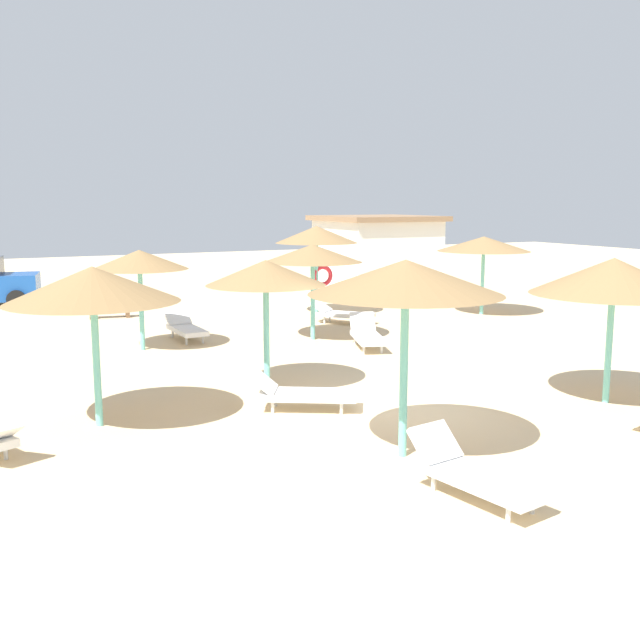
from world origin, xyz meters
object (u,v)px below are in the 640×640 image
at_px(parasol_0, 613,277).
at_px(lounger_1, 341,313).
at_px(parasol_1, 317,236).
at_px(parasol_6, 266,273).
at_px(parasol_7, 484,244).
at_px(lounger_4, 367,335).
at_px(parasol_4, 313,254).
at_px(parasol_2, 139,260).
at_px(lounger_6, 300,393).
at_px(parasol_5, 406,278).
at_px(lounger_2, 186,328).
at_px(parasol_3, 93,285).
at_px(bench_0, 109,307).
at_px(beach_cabana, 376,253).
at_px(lounger_5, 473,473).

bearing_deg(parasol_0, lounger_1, 91.29).
relative_size(parasol_1, parasol_6, 1.13).
distance_m(parasol_7, lounger_4, 7.09).
xyz_separation_m(parasol_4, lounger_4, (0.75, -1.59, -1.97)).
bearing_deg(parasol_2, lounger_6, -79.12).
bearing_deg(parasol_4, parasol_5, -107.73).
xyz_separation_m(parasol_1, lounger_2, (-5.03, -2.29, -2.25)).
xyz_separation_m(parasol_1, parasol_7, (4.84, -2.34, -0.27)).
distance_m(parasol_3, bench_0, 11.81).
height_order(parasol_3, parasol_4, parasol_3).
bearing_deg(parasol_7, parasol_4, -167.82).
bearing_deg(parasol_2, parasol_4, -8.67).
height_order(parasol_3, parasol_7, parasol_3).
bearing_deg(bench_0, parasol_4, -55.91).
bearing_deg(parasol_1, parasol_2, -153.76).
height_order(parasol_1, parasol_5, parasol_1).
distance_m(parasol_3, lounger_2, 7.86).
distance_m(parasol_3, beach_cabana, 19.08).
xyz_separation_m(parasol_1, lounger_4, (-1.24, -5.40, -2.24)).
bearing_deg(beach_cabana, parasol_1, -137.53).
relative_size(parasol_6, bench_0, 1.65).
bearing_deg(bench_0, parasol_1, -20.78).
bearing_deg(lounger_5, parasol_4, 74.74).
bearing_deg(parasol_0, beach_cabana, 73.62).
distance_m(parasol_7, lounger_1, 5.33).
xyz_separation_m(parasol_4, beach_cabana, (6.91, 8.31, -0.74)).
bearing_deg(lounger_2, beach_cabana, 34.34).
bearing_deg(parasol_7, parasol_6, -149.86).
relative_size(parasol_1, parasol_2, 1.16).
bearing_deg(lounger_2, parasol_4, -26.53).
relative_size(parasol_2, bench_0, 1.61).
distance_m(parasol_0, parasol_6, 6.38).
distance_m(parasol_1, lounger_5, 15.17).
xyz_separation_m(parasol_5, lounger_6, (-0.33, 2.80, -2.28)).
distance_m(parasol_1, parasol_3, 12.41).
relative_size(parasol_2, lounger_6, 1.27).
xyz_separation_m(parasol_3, lounger_5, (3.63, -5.13, -2.02)).
xyz_separation_m(parasol_2, parasol_4, (4.38, -0.67, 0.06)).
height_order(parasol_6, lounger_1, parasol_6).
bearing_deg(parasol_4, bench_0, 124.09).
xyz_separation_m(parasol_5, beach_cabana, (9.70, 17.02, -1.05)).
height_order(parasol_3, lounger_6, parasol_3).
bearing_deg(lounger_4, parasol_1, 77.03).
bearing_deg(parasol_1, parasol_3, -133.02).
relative_size(parasol_2, parasol_6, 0.98).
distance_m(lounger_5, beach_cabana, 21.13).
bearing_deg(lounger_1, parasol_3, -139.30).
distance_m(parasol_5, lounger_4, 8.27).
relative_size(lounger_2, lounger_6, 0.98).
relative_size(parasol_5, lounger_4, 1.46).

